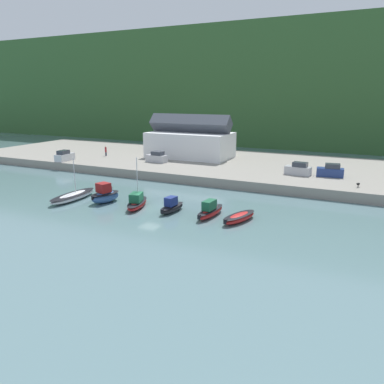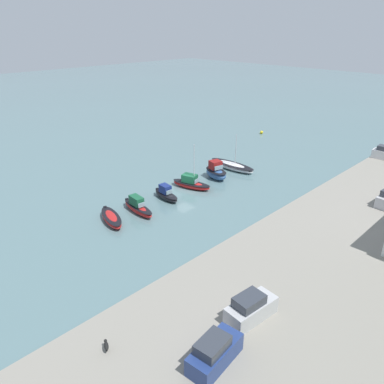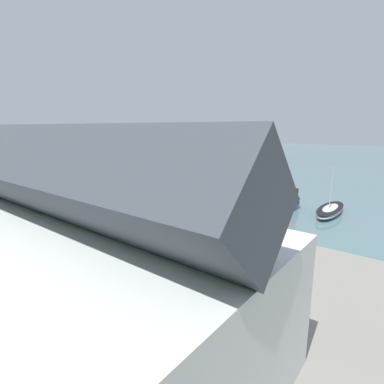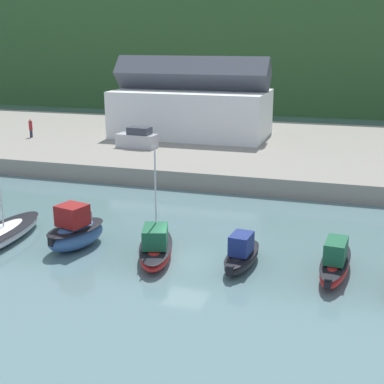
{
  "view_description": "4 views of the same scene",
  "coord_description": "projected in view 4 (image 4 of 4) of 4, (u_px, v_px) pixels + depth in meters",
  "views": [
    {
      "loc": [
        25.4,
        -40.24,
        14.6
      ],
      "look_at": [
        3.44,
        5.89,
        1.28
      ],
      "focal_mm": 35.0,
      "sensor_mm": 36.0,
      "label": 1
    },
    {
      "loc": [
        33.78,
        35.36,
        22.09
      ],
      "look_at": [
        1.58,
        3.29,
        1.53
      ],
      "focal_mm": 35.0,
      "sensor_mm": 36.0,
      "label": 2
    },
    {
      "loc": [
        -20.74,
        37.51,
        10.57
      ],
      "look_at": [
        3.96,
        6.14,
        1.9
      ],
      "focal_mm": 28.0,
      "sensor_mm": 36.0,
      "label": 3
    },
    {
      "loc": [
        8.86,
        -27.78,
        12.57
      ],
      "look_at": [
        -2.44,
        9.33,
        1.39
      ],
      "focal_mm": 50.0,
      "sensor_mm": 36.0,
      "label": 4
    }
  ],
  "objects": [
    {
      "name": "moored_boat_1",
      "position": [
        75.0,
        232.0,
        33.07
      ],
      "size": [
        3.31,
        4.84,
        2.82
      ],
      "rotation": [
        0.0,
        0.0,
        -0.25
      ],
      "color": "#33568E",
      "rests_on": "ground_plane"
    },
    {
      "name": "moored_boat_4",
      "position": [
        335.0,
        262.0,
        29.3
      ],
      "size": [
        2.03,
        6.04,
        2.12
      ],
      "rotation": [
        0.0,
        0.0,
        -0.09
      ],
      "color": "red",
      "rests_on": "ground_plane"
    },
    {
      "name": "harbor_clubhouse",
      "position": [
        192.0,
        108.0,
        61.85
      ],
      "size": [
        17.81,
        9.51,
        9.13
      ],
      "color": "white",
      "rests_on": "quay_promenade"
    },
    {
      "name": "quay_promenade",
      "position": [
        268.0,
        149.0,
        58.96
      ],
      "size": [
        116.67,
        31.46,
        1.56
      ],
      "color": "gray",
      "rests_on": "ground_plane"
    },
    {
      "name": "person_on_quay",
      "position": [
        31.0,
        128.0,
        61.4
      ],
      "size": [
        0.4,
        0.4,
        2.14
      ],
      "color": "#232838",
      "rests_on": "quay_promenade"
    },
    {
      "name": "parked_car_1",
      "position": [
        138.0,
        139.0,
        55.8
      ],
      "size": [
        4.31,
        2.08,
        2.16
      ],
      "rotation": [
        0.0,
        0.0,
        1.5
      ],
      "color": "#B7B7BC",
      "rests_on": "quay_promenade"
    },
    {
      "name": "moored_boat_2",
      "position": [
        156.0,
        247.0,
        31.57
      ],
      "size": [
        3.54,
        6.33,
        6.69
      ],
      "rotation": [
        0.0,
        0.0,
        0.28
      ],
      "color": "red",
      "rests_on": "ground_plane"
    },
    {
      "name": "ground_plane",
      "position": [
        186.0,
        260.0,
        31.5
      ],
      "size": [
        320.0,
        320.0,
        0.0
      ],
      "primitive_type": "plane",
      "color": "slate"
    },
    {
      "name": "moored_boat_3",
      "position": [
        242.0,
        255.0,
        30.38
      ],
      "size": [
        1.94,
        4.77,
        2.03
      ],
      "rotation": [
        0.0,
        0.0,
        -0.1
      ],
      "color": "black",
      "rests_on": "ground_plane"
    },
    {
      "name": "hillside_backdrop",
      "position": [
        318.0,
        17.0,
        111.45
      ],
      "size": [
        240.0,
        59.73,
        33.81
      ],
      "color": "#335B2D",
      "rests_on": "ground_plane"
    }
  ]
}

